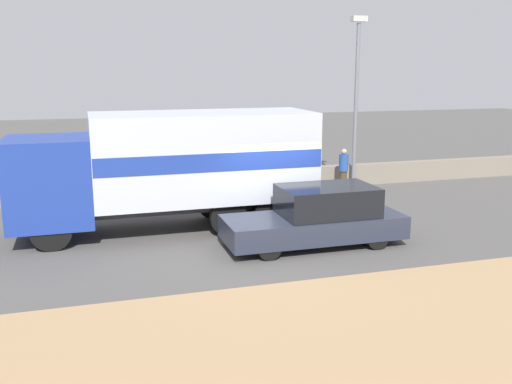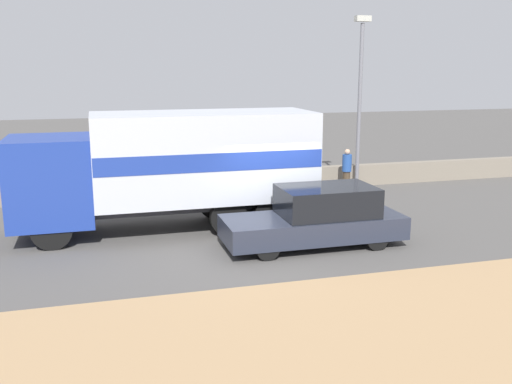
# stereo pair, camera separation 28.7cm
# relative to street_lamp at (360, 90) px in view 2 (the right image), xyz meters

# --- Properties ---
(ground_plane) EXTENTS (80.00, 80.00, 0.00)m
(ground_plane) POSITION_rel_street_lamp_xyz_m (-4.87, -5.85, -3.67)
(ground_plane) COLOR #514F4C
(dirt_shoulder_foreground) EXTENTS (60.00, 6.14, 0.04)m
(dirt_shoulder_foreground) POSITION_rel_street_lamp_xyz_m (-4.87, -11.55, -3.65)
(dirt_shoulder_foreground) COLOR tan
(dirt_shoulder_foreground) RESTS_ON ground_plane
(stone_wall_backdrop) EXTENTS (60.00, 0.35, 0.80)m
(stone_wall_backdrop) POSITION_rel_street_lamp_xyz_m (-4.87, 0.55, -3.27)
(stone_wall_backdrop) COLOR gray
(stone_wall_backdrop) RESTS_ON ground_plane
(street_lamp) EXTENTS (0.56, 0.28, 6.26)m
(street_lamp) POSITION_rel_street_lamp_xyz_m (0.00, 0.00, 0.00)
(street_lamp) COLOR slate
(street_lamp) RESTS_ON ground_plane
(box_truck) EXTENTS (8.18, 2.48, 3.27)m
(box_truck) POSITION_rel_street_lamp_xyz_m (-7.27, -3.69, -1.79)
(box_truck) COLOR navy
(box_truck) RESTS_ON ground_plane
(car_hatchback) EXTENTS (4.59, 1.72, 1.53)m
(car_hatchback) POSITION_rel_street_lamp_xyz_m (-4.03, -6.16, -2.93)
(car_hatchback) COLOR #282D3D
(car_hatchback) RESTS_ON ground_plane
(pedestrian) EXTENTS (0.34, 0.34, 1.57)m
(pedestrian) POSITION_rel_street_lamp_xyz_m (-0.57, -0.33, -2.86)
(pedestrian) COLOR #473828
(pedestrian) RESTS_ON ground_plane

